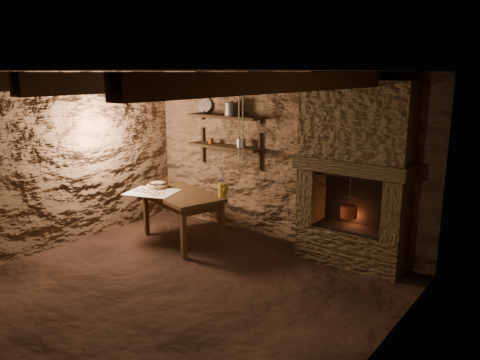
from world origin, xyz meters
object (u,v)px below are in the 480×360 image
Objects in this scene: work_table at (182,216)px; stoneware_jug at (223,184)px; iron_stockpot at (232,110)px; red_pot at (349,211)px; wooden_bowl at (158,185)px.

stoneware_jug is at bearing 36.20° from work_table.
work_table is at bearing -109.86° from iron_stockpot.
red_pot is at bearing -3.54° from iron_stockpot.
work_table is 0.80m from stoneware_jug.
work_table is 6.17× the size of iron_stockpot.
iron_stockpot is 2.26m from red_pot.
iron_stockpot reaches higher than stoneware_jug.
work_table is 2.35m from red_pot.
wooden_bowl is at bearing -135.63° from iron_stockpot.
work_table is 3.28× the size of stoneware_jug.
stoneware_jug is 1.16m from iron_stockpot.
red_pot reaches higher than stoneware_jug.
work_table is at bearing -163.10° from red_pot.
red_pot is at bearing 13.52° from wooden_bowl.
stoneware_jug is at bearing -63.53° from iron_stockpot.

